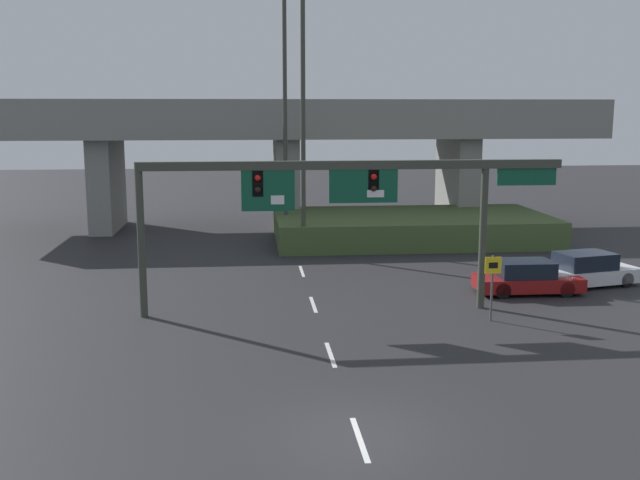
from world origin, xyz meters
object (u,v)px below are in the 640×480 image
parked_sedan_near_right (527,278)px  highway_light_pole_near (303,77)px  signal_gantry (341,190)px  parked_sedan_mid_right (587,270)px  highway_light_pole_far (285,96)px  speed_limit_sign (492,278)px

parked_sedan_near_right → highway_light_pole_near: bearing=134.0°
signal_gantry → parked_sedan_mid_right: bearing=15.8°
highway_light_pole_far → parked_sedan_mid_right: highway_light_pole_far is taller
highway_light_pole_near → parked_sedan_near_right: 15.11m
speed_limit_sign → parked_sedan_mid_right: size_ratio=0.51×
highway_light_pole_near → parked_sedan_near_right: bearing=-47.0°
signal_gantry → highway_light_pole_far: size_ratio=1.00×
highway_light_pole_far → parked_sedan_near_right: 18.01m
speed_limit_sign → highway_light_pole_far: highway_light_pole_far is taller
parked_sedan_near_right → highway_light_pole_far: bearing=125.4°
parked_sedan_mid_right → signal_gantry: bearing=-177.3°
signal_gantry → speed_limit_sign: bearing=-18.8°
speed_limit_sign → parked_sedan_near_right: (2.79, 3.87, -0.93)m
parked_sedan_near_right → parked_sedan_mid_right: 3.22m
signal_gantry → speed_limit_sign: 6.29m
speed_limit_sign → parked_sedan_near_right: 4.86m
signal_gantry → parked_sedan_near_right: size_ratio=3.64×
highway_light_pole_near → parked_sedan_near_right: size_ratio=4.04×
highway_light_pole_far → highway_light_pole_near: bearing=-80.9°
parked_sedan_mid_right → speed_limit_sign: bearing=-153.1°
speed_limit_sign → parked_sedan_near_right: bearing=54.2°
highway_light_pole_near → highway_light_pole_far: 4.46m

